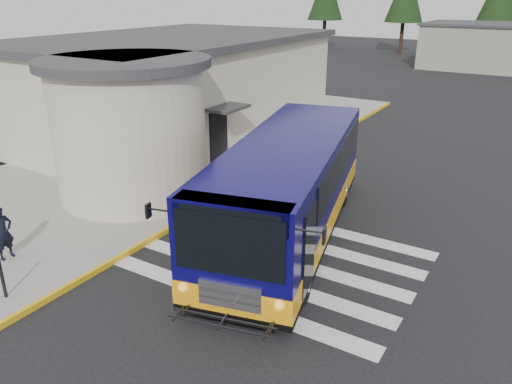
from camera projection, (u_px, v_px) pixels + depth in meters
The scene contains 9 objects.
ground at pixel (301, 249), 14.53m from camera, with size 140.00×140.00×0.00m, color black.
sidewalk at pixel (160, 160), 22.03m from camera, with size 10.00×34.00×0.15m, color gray.
curb_strip at pixel (255, 180), 19.63m from camera, with size 0.12×34.00×0.16m, color gold.
station_building at pixel (168, 89), 24.29m from camera, with size 12.70×18.70×4.80m.
crosswalk at pixel (272, 256), 14.14m from camera, with size 8.00×5.35×0.01m.
transit_bus at pixel (288, 192), 14.84m from camera, with size 5.57×11.04×3.03m.
pedestrian_a at pixel (3, 233), 13.50m from camera, with size 0.56×0.37×1.53m, color black.
pedestrian_b at pixel (112, 182), 16.77m from camera, with size 0.85×0.66×1.75m, color black.
bollard at pixel (2, 278), 11.83m from camera, with size 0.09×0.09×1.04m, color black.
Camera 1 is at (5.61, -11.63, 7.00)m, focal length 35.00 mm.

